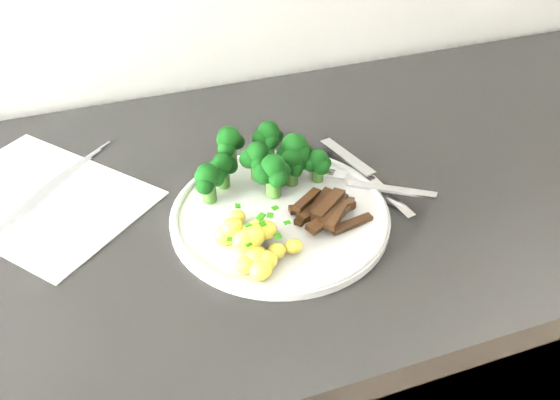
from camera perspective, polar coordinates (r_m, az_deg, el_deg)
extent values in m
cube|color=white|center=(0.82, -22.12, 0.14)|extent=(0.32, 0.33, 0.00)
cube|color=slate|center=(0.87, -18.89, 3.36)|extent=(0.10, 0.08, 0.00)
cube|color=slate|center=(0.85, -19.65, 2.62)|extent=(0.10, 0.08, 0.00)
cube|color=slate|center=(0.84, -20.43, 1.86)|extent=(0.09, 0.08, 0.00)
cube|color=slate|center=(0.83, -21.23, 1.07)|extent=(0.09, 0.07, 0.00)
cube|color=slate|center=(0.82, -22.06, 0.27)|extent=(0.09, 0.07, 0.00)
cube|color=slate|center=(0.81, -22.90, -0.56)|extent=(0.08, 0.07, 0.00)
cube|color=slate|center=(0.80, -23.77, -1.40)|extent=(0.08, 0.07, 0.00)
cube|color=slate|center=(0.79, -24.67, -2.27)|extent=(0.08, 0.06, 0.00)
cylinder|color=white|center=(0.73, 0.00, -1.55)|extent=(0.27, 0.27, 0.01)
torus|color=white|center=(0.72, 0.00, -1.20)|extent=(0.26, 0.26, 0.01)
cylinder|color=#366321|center=(0.76, -2.13, 2.88)|extent=(0.02, 0.02, 0.02)
sphere|color=black|center=(0.75, -1.34, 4.07)|extent=(0.02, 0.02, 0.02)
sphere|color=black|center=(0.76, -2.33, 4.42)|extent=(0.02, 0.02, 0.02)
sphere|color=black|center=(0.74, -2.99, 3.98)|extent=(0.02, 0.02, 0.02)
sphere|color=black|center=(0.74, -2.10, 3.51)|extent=(0.02, 0.02, 0.02)
sphere|color=black|center=(0.74, -2.18, 4.57)|extent=(0.03, 0.03, 0.03)
cylinder|color=#366321|center=(0.78, 1.37, 3.37)|extent=(0.02, 0.02, 0.03)
sphere|color=black|center=(0.77, 2.29, 4.72)|extent=(0.02, 0.02, 0.02)
sphere|color=black|center=(0.78, 1.04, 5.12)|extent=(0.02, 0.02, 0.02)
sphere|color=black|center=(0.77, 0.47, 4.55)|extent=(0.02, 0.02, 0.02)
sphere|color=black|center=(0.76, 1.96, 4.27)|extent=(0.03, 0.03, 0.03)
sphere|color=black|center=(0.76, 1.40, 5.27)|extent=(0.03, 0.03, 0.03)
cylinder|color=#366321|center=(0.76, -5.44, 2.01)|extent=(0.02, 0.02, 0.02)
sphere|color=black|center=(0.76, -4.82, 3.28)|extent=(0.02, 0.02, 0.02)
sphere|color=black|center=(0.76, -6.17, 3.23)|extent=(0.02, 0.02, 0.02)
sphere|color=black|center=(0.74, -5.80, 2.61)|extent=(0.02, 0.02, 0.02)
sphere|color=black|center=(0.75, -5.55, 3.55)|extent=(0.03, 0.03, 0.03)
cylinder|color=#366321|center=(0.80, -1.09, 4.97)|extent=(0.02, 0.02, 0.02)
sphere|color=black|center=(0.79, -0.36, 6.18)|extent=(0.02, 0.02, 0.02)
sphere|color=black|center=(0.80, -1.28, 6.56)|extent=(0.03, 0.03, 0.03)
sphere|color=black|center=(0.78, -1.82, 5.93)|extent=(0.02, 0.02, 0.02)
sphere|color=black|center=(0.78, -0.80, 5.67)|extent=(0.02, 0.02, 0.02)
sphere|color=black|center=(0.78, -1.12, 6.62)|extent=(0.03, 0.03, 0.03)
cylinder|color=#366321|center=(0.78, -4.82, 4.18)|extent=(0.02, 0.02, 0.03)
sphere|color=black|center=(0.78, -4.13, 5.60)|extent=(0.02, 0.02, 0.02)
sphere|color=black|center=(0.78, -5.37, 5.73)|extent=(0.02, 0.02, 0.02)
sphere|color=black|center=(0.76, -5.17, 4.91)|extent=(0.02, 0.02, 0.02)
sphere|color=black|center=(0.77, -4.94, 5.99)|extent=(0.03, 0.03, 0.03)
cylinder|color=#366321|center=(0.77, 3.64, 2.55)|extent=(0.01, 0.01, 0.02)
sphere|color=black|center=(0.76, 4.37, 3.55)|extent=(0.02, 0.02, 0.02)
sphere|color=black|center=(0.77, 3.42, 3.89)|extent=(0.02, 0.02, 0.02)
sphere|color=black|center=(0.76, 3.00, 3.49)|extent=(0.02, 0.02, 0.02)
sphere|color=black|center=(0.75, 4.00, 3.19)|extent=(0.02, 0.02, 0.02)
sphere|color=black|center=(0.76, 3.71, 3.98)|extent=(0.02, 0.02, 0.02)
cylinder|color=#366321|center=(0.74, -6.81, 0.72)|extent=(0.02, 0.02, 0.02)
sphere|color=black|center=(0.73, -6.10, 2.05)|extent=(0.02, 0.02, 0.02)
sphere|color=black|center=(0.74, -7.44, 2.23)|extent=(0.02, 0.02, 0.02)
sphere|color=black|center=(0.72, -7.23, 1.37)|extent=(0.02, 0.02, 0.02)
sphere|color=black|center=(0.72, -6.97, 2.43)|extent=(0.03, 0.03, 0.03)
cylinder|color=#366321|center=(0.74, -0.61, 1.34)|extent=(0.02, 0.02, 0.03)
sphere|color=black|center=(0.74, 0.23, 2.81)|extent=(0.02, 0.02, 0.02)
sphere|color=black|center=(0.74, -0.72, 3.12)|extent=(0.02, 0.02, 0.02)
sphere|color=black|center=(0.73, -1.54, 2.53)|extent=(0.03, 0.03, 0.03)
sphere|color=black|center=(0.72, -0.18, 2.12)|extent=(0.02, 0.02, 0.02)
sphere|color=black|center=(0.73, -0.62, 3.23)|extent=(0.03, 0.03, 0.03)
cylinder|color=#366321|center=(0.76, 1.12, 2.32)|extent=(0.02, 0.02, 0.02)
sphere|color=black|center=(0.76, 1.85, 3.61)|extent=(0.02, 0.02, 0.02)
sphere|color=black|center=(0.76, 0.73, 3.80)|extent=(0.02, 0.02, 0.02)
sphere|color=black|center=(0.75, 0.35, 3.31)|extent=(0.02, 0.02, 0.02)
sphere|color=black|center=(0.75, 1.51, 2.93)|extent=(0.02, 0.02, 0.02)
sphere|color=black|center=(0.75, 1.15, 3.92)|extent=(0.03, 0.03, 0.03)
ellipsoid|color=#E2D44A|center=(0.66, -2.77, -4.77)|extent=(0.02, 0.02, 0.02)
ellipsoid|color=#E2D44A|center=(0.65, -3.34, -6.22)|extent=(0.02, 0.02, 0.02)
ellipsoid|color=#E2D44A|center=(0.66, -0.30, -4.92)|extent=(0.02, 0.02, 0.02)
ellipsoid|color=#E2D44A|center=(0.68, -3.56, -3.33)|extent=(0.03, 0.02, 0.02)
ellipsoid|color=#E2D44A|center=(0.67, -3.01, -4.15)|extent=(0.02, 0.02, 0.02)
ellipsoid|color=#E2D44A|center=(0.65, -1.31, -5.80)|extent=(0.02, 0.02, 0.02)
ellipsoid|color=#E2D44A|center=(0.65, -2.31, -5.49)|extent=(0.03, 0.03, 0.03)
ellipsoid|color=#E2D44A|center=(0.65, -2.98, -5.87)|extent=(0.02, 0.02, 0.02)
ellipsoid|color=#E2D44A|center=(0.67, -3.02, -4.45)|extent=(0.02, 0.02, 0.02)
ellipsoid|color=#E2D44A|center=(0.66, -2.92, -3.30)|extent=(0.02, 0.02, 0.02)
ellipsoid|color=#E2D44A|center=(0.66, -1.28, -2.89)|extent=(0.02, 0.02, 0.02)
ellipsoid|color=#E2D44A|center=(0.65, -2.63, -3.54)|extent=(0.03, 0.03, 0.02)
ellipsoid|color=#E2D44A|center=(0.65, -3.48, -3.89)|extent=(0.03, 0.02, 0.02)
ellipsoid|color=#E2D44A|center=(0.67, 1.32, -4.46)|extent=(0.02, 0.02, 0.02)
ellipsoid|color=#E2D44A|center=(0.71, -4.12, -1.70)|extent=(0.02, 0.02, 0.02)
ellipsoid|color=#E2D44A|center=(0.66, -2.53, -2.99)|extent=(0.02, 0.02, 0.02)
ellipsoid|color=#E2D44A|center=(0.64, -1.84, -6.75)|extent=(0.03, 0.02, 0.02)
ellipsoid|color=#E2D44A|center=(0.68, -1.62, -2.91)|extent=(0.03, 0.02, 0.02)
ellipsoid|color=#E2D44A|center=(0.66, -2.33, -3.46)|extent=(0.02, 0.02, 0.02)
ellipsoid|color=#E2D44A|center=(0.67, -4.61, -2.59)|extent=(0.02, 0.02, 0.02)
ellipsoid|color=#E2D44A|center=(0.65, -3.15, -3.74)|extent=(0.03, 0.02, 0.02)
ellipsoid|color=#E2D44A|center=(0.68, -5.30, -3.41)|extent=(0.03, 0.02, 0.02)
ellipsoid|color=#E2D44A|center=(0.66, -2.29, -2.81)|extent=(0.02, 0.02, 0.02)
cube|color=#1A5B08|center=(0.67, -1.73, -1.47)|extent=(0.01, 0.01, 0.00)
cube|color=#1A5B08|center=(0.66, -1.97, -1.78)|extent=(0.01, 0.01, 0.00)
cube|color=#1A5B08|center=(0.65, 0.70, -2.18)|extent=(0.01, 0.01, 0.00)
cube|color=#1A5B08|center=(0.65, -2.97, -2.85)|extent=(0.01, 0.01, 0.00)
cube|color=#1A5B08|center=(0.65, -3.29, -3.33)|extent=(0.01, 0.01, 0.00)
cube|color=#1A5B08|center=(0.65, -0.19, -3.49)|extent=(0.01, 0.01, 0.00)
cube|color=#1A5B08|center=(0.65, -4.77, -3.78)|extent=(0.01, 0.01, 0.00)
cube|color=#1A5B08|center=(0.65, -1.68, -2.28)|extent=(0.01, 0.01, 0.00)
cube|color=#1A5B08|center=(0.68, -4.05, -0.58)|extent=(0.01, 0.01, 0.00)
cube|color=#1A5B08|center=(0.67, -0.47, -0.76)|extent=(0.01, 0.01, 0.00)
cube|color=#1A5B08|center=(0.67, -0.94, -1.46)|extent=(0.01, 0.01, 0.00)
cube|color=#1A5B08|center=(0.65, -4.06, -3.70)|extent=(0.01, 0.01, 0.00)
cube|color=#1A5B08|center=(0.64, -3.05, -4.28)|extent=(0.01, 0.01, 0.00)
cube|color=#1A5B08|center=(0.65, -3.08, -2.43)|extent=(0.01, 0.01, 0.00)
cube|color=black|center=(0.74, 5.31, -0.05)|extent=(0.05, 0.03, 0.01)
cube|color=black|center=(0.73, 2.98, -0.78)|extent=(0.06, 0.02, 0.01)
cube|color=black|center=(0.71, 6.91, -2.27)|extent=(0.06, 0.02, 0.01)
cube|color=black|center=(0.72, 2.63, -1.15)|extent=(0.04, 0.04, 0.01)
cube|color=black|center=(0.72, 4.75, -1.05)|extent=(0.06, 0.03, 0.01)
cube|color=black|center=(0.72, 5.49, -1.01)|extent=(0.05, 0.03, 0.01)
cube|color=black|center=(0.73, 3.66, -0.40)|extent=(0.05, 0.05, 0.01)
cube|color=black|center=(0.72, 3.42, -1.07)|extent=(0.05, 0.03, 0.01)
cube|color=black|center=(0.71, 4.69, -0.39)|extent=(0.06, 0.05, 0.01)
cube|color=black|center=(0.72, 2.61, 0.01)|extent=(0.05, 0.04, 0.01)
cube|color=black|center=(0.70, 4.40, -1.95)|extent=(0.06, 0.04, 0.01)
cube|color=black|center=(0.70, 5.35, -1.59)|extent=(0.04, 0.05, 0.01)
cube|color=black|center=(0.72, 5.10, -0.70)|extent=(0.05, 0.05, 0.01)
cube|color=black|center=(0.71, 5.13, -0.87)|extent=(0.06, 0.02, 0.01)
cube|color=black|center=(0.70, 5.22, -1.45)|extent=(0.05, 0.04, 0.02)
cube|color=silver|center=(0.76, 10.61, 1.01)|extent=(0.09, 0.08, 0.02)
cube|color=silver|center=(0.77, 5.52, 2.47)|extent=(0.03, 0.03, 0.01)
cylinder|color=silver|center=(0.78, 4.01, 3.18)|extent=(0.03, 0.03, 0.00)
cylinder|color=silver|center=(0.78, 3.91, 3.01)|extent=(0.03, 0.03, 0.00)
cylinder|color=silver|center=(0.78, 3.81, 2.84)|extent=(0.03, 0.03, 0.00)
cylinder|color=silver|center=(0.77, 3.71, 2.67)|extent=(0.03, 0.03, 0.00)
cube|color=silver|center=(0.82, 6.45, 4.18)|extent=(0.04, 0.11, 0.01)
cube|color=silver|center=(0.77, 10.36, 0.27)|extent=(0.03, 0.09, 0.02)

